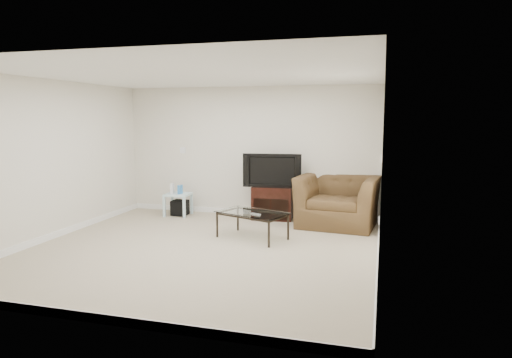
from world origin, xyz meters
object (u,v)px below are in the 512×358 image
(television, at_px, (273,170))
(side_table, at_px, (178,204))
(tv_stand, at_px, (273,202))
(coffee_table, at_px, (252,225))
(subwoofer, at_px, (180,208))
(recliner, at_px, (338,192))

(television, xyz_separation_m, side_table, (-1.85, -0.20, -0.72))
(tv_stand, relative_size, coffee_table, 0.69)
(subwoofer, relative_size, recliner, 0.21)
(television, bearing_deg, side_table, -179.89)
(side_table, xyz_separation_m, recliner, (3.09, 0.00, 0.38))
(side_table, xyz_separation_m, coffee_table, (1.87, -1.25, -0.01))
(tv_stand, distance_m, subwoofer, 1.84)
(tv_stand, bearing_deg, coffee_table, -94.17)
(television, xyz_separation_m, recliner, (1.24, -0.20, -0.34))
(television, distance_m, subwoofer, 2.00)
(television, xyz_separation_m, subwoofer, (-1.83, -0.18, -0.78))
(side_table, height_order, recliner, recliner)
(television, distance_m, side_table, 2.00)
(subwoofer, distance_m, recliner, 3.09)
(tv_stand, distance_m, television, 0.63)
(subwoofer, bearing_deg, tv_stand, 6.58)
(recliner, height_order, coffee_table, recliner)
(side_table, bearing_deg, television, 6.13)
(television, bearing_deg, coffee_table, -95.29)
(subwoofer, height_order, coffee_table, coffee_table)
(tv_stand, relative_size, side_table, 1.65)
(subwoofer, bearing_deg, side_table, -143.19)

